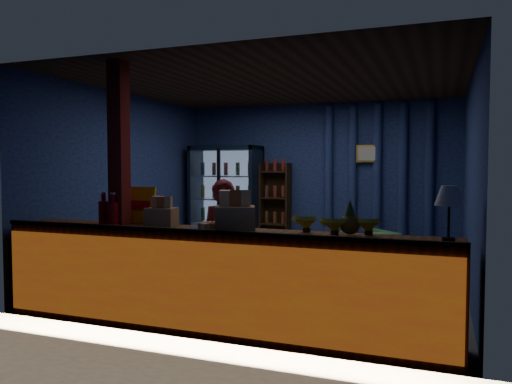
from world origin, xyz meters
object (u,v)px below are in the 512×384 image
(pastry_tray, at_px, (211,227))
(table_lamp, at_px, (449,198))
(green_chair, at_px, (370,250))
(shopkeeper, at_px, (224,246))

(pastry_tray, xyz_separation_m, table_lamp, (2.09, -0.00, 0.32))
(green_chair, relative_size, table_lamp, 1.49)
(table_lamp, bearing_deg, shopkeeper, 166.83)
(green_chair, height_order, table_lamp, table_lamp)
(pastry_tray, bearing_deg, shopkeeper, 101.11)
(pastry_tray, relative_size, table_lamp, 0.94)
(green_chair, bearing_deg, table_lamp, 65.50)
(table_lamp, bearing_deg, pastry_tray, 179.90)
(green_chair, distance_m, pastry_tray, 3.45)
(pastry_tray, height_order, table_lamp, table_lamp)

